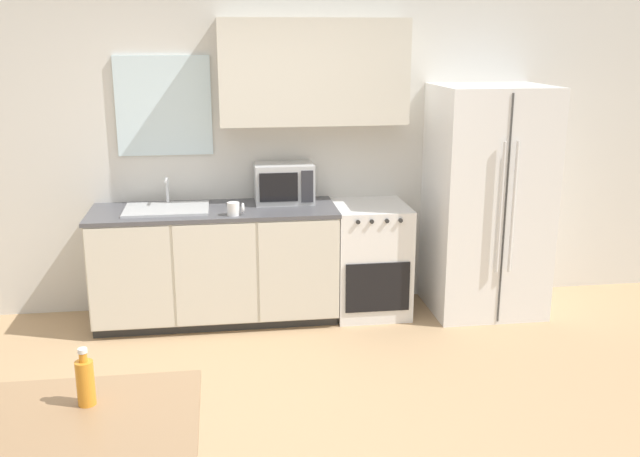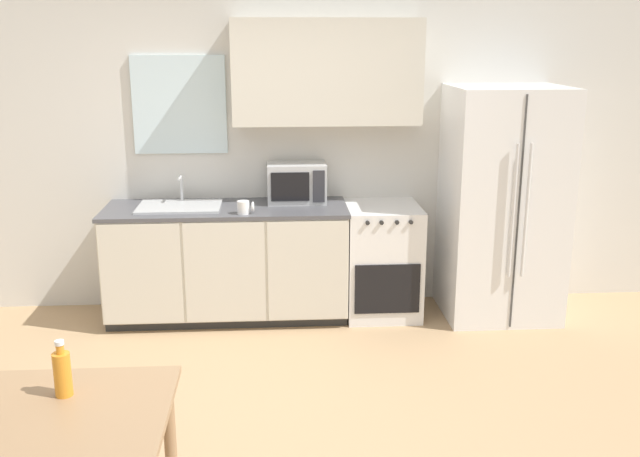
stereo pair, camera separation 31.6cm
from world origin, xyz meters
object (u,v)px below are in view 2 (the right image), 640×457
object	(u,v)px
oven_range	(382,260)
drink_bottle	(62,373)
microwave	(297,183)
dining_table	(51,439)
refrigerator	(502,204)
coffee_mug	(244,207)

from	to	relation	value
oven_range	drink_bottle	distance (m)	3.23
microwave	dining_table	size ratio (longest dim) A/B	0.48
refrigerator	drink_bottle	distance (m)	3.75
microwave	dining_table	distance (m)	3.17
oven_range	drink_bottle	size ratio (longest dim) A/B	3.65
coffee_mug	microwave	bearing A→B (deg)	42.43
oven_range	dining_table	world-z (taller)	oven_range
coffee_mug	dining_table	distance (m)	2.68
oven_range	microwave	xyz separation A→B (m)	(-0.68, 0.13, 0.62)
dining_table	refrigerator	bearing A→B (deg)	45.42
refrigerator	coffee_mug	bearing A→B (deg)	-175.01
oven_range	drink_bottle	world-z (taller)	drink_bottle
coffee_mug	oven_range	bearing A→B (deg)	12.43
oven_range	refrigerator	xyz separation A→B (m)	(0.94, -0.06, 0.47)
refrigerator	microwave	bearing A→B (deg)	173.20
microwave	coffee_mug	world-z (taller)	microwave
drink_bottle	microwave	bearing A→B (deg)	69.35
microwave	drink_bottle	size ratio (longest dim) A/B	1.89
coffee_mug	dining_table	bearing A→B (deg)	-105.05
dining_table	drink_bottle	bearing A→B (deg)	75.13
oven_range	dining_table	bearing A→B (deg)	-122.21
refrigerator	dining_table	xyz separation A→B (m)	(-2.71, -2.75, -0.29)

